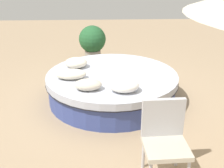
# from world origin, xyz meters

# --- Properties ---
(ground_plane) EXTENTS (16.00, 16.00, 0.00)m
(ground_plane) POSITION_xyz_m (0.00, 0.00, 0.00)
(ground_plane) COLOR #9E8466
(round_bed) EXTENTS (2.47, 2.47, 0.53)m
(round_bed) POSITION_xyz_m (0.00, 0.00, 0.27)
(round_bed) COLOR #38478C
(round_bed) RESTS_ON ground_plane
(throw_pillow_0) EXTENTS (0.44, 0.39, 0.19)m
(throw_pillow_0) POSITION_xyz_m (-0.69, 0.38, 0.62)
(throw_pillow_0) COLOR beige
(throw_pillow_0) RESTS_ON round_bed
(throw_pillow_1) EXTENTS (0.55, 0.33, 0.17)m
(throw_pillow_1) POSITION_xyz_m (-0.75, -0.20, 0.61)
(throw_pillow_1) COLOR beige
(throw_pillow_1) RESTS_ON round_bed
(throw_pillow_2) EXTENTS (0.45, 0.32, 0.17)m
(throw_pillow_2) POSITION_xyz_m (-0.42, -0.68, 0.61)
(throw_pillow_2) COLOR beige
(throw_pillow_2) RESTS_ON round_bed
(throw_pillow_3) EXTENTS (0.49, 0.38, 0.20)m
(throw_pillow_3) POSITION_xyz_m (0.16, -0.77, 0.62)
(throw_pillow_3) COLOR white
(throw_pillow_3) RESTS_ON round_bed
(patio_chair) EXTENTS (0.54, 0.52, 0.98)m
(patio_chair) POSITION_xyz_m (0.54, -2.10, 0.56)
(patio_chair) COLOR #B7B7BC
(patio_chair) RESTS_ON ground_plane
(planter) EXTENTS (0.69, 0.69, 0.97)m
(planter) POSITION_xyz_m (-0.41, 2.15, 0.56)
(planter) COLOR gray
(planter) RESTS_ON ground_plane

